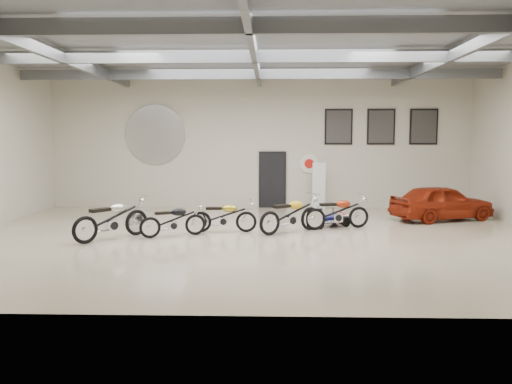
{
  "coord_description": "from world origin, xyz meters",
  "views": [
    {
      "loc": [
        0.41,
        -13.17,
        2.61
      ],
      "look_at": [
        0.0,
        1.2,
        1.1
      ],
      "focal_mm": 35.0,
      "sensor_mm": 36.0,
      "label": 1
    }
  ],
  "objects_px": {
    "motorcycle_silver": "(112,218)",
    "go_kart": "(331,216)",
    "vintage_car": "(442,202)",
    "banner_stand": "(319,186)",
    "motorcycle_black": "(173,220)",
    "motorcycle_red": "(337,212)",
    "motorcycle_gold": "(224,216)",
    "motorcycle_yellow": "(291,214)"
  },
  "relations": [
    {
      "from": "banner_stand",
      "to": "motorcycle_black",
      "type": "bearing_deg",
      "value": -129.61
    },
    {
      "from": "motorcycle_gold",
      "to": "vintage_car",
      "type": "height_order",
      "value": "vintage_car"
    },
    {
      "from": "banner_stand",
      "to": "vintage_car",
      "type": "bearing_deg",
      "value": -32.98
    },
    {
      "from": "banner_stand",
      "to": "motorcycle_yellow",
      "type": "xyz_separation_m",
      "value": [
        -1.25,
        -4.77,
        -0.36
      ]
    },
    {
      "from": "motorcycle_silver",
      "to": "motorcycle_yellow",
      "type": "relative_size",
      "value": 1.05
    },
    {
      "from": "motorcycle_gold",
      "to": "go_kart",
      "type": "relative_size",
      "value": 1.14
    },
    {
      "from": "motorcycle_gold",
      "to": "motorcycle_yellow",
      "type": "height_order",
      "value": "motorcycle_yellow"
    },
    {
      "from": "vintage_car",
      "to": "motorcycle_gold",
      "type": "bearing_deg",
      "value": 89.58
    },
    {
      "from": "banner_stand",
      "to": "go_kart",
      "type": "bearing_deg",
      "value": -89.9
    },
    {
      "from": "motorcycle_silver",
      "to": "go_kart",
      "type": "distance_m",
      "value": 6.42
    },
    {
      "from": "motorcycle_gold",
      "to": "motorcycle_yellow",
      "type": "xyz_separation_m",
      "value": [
        1.89,
        -0.0,
        0.06
      ]
    },
    {
      "from": "motorcycle_yellow",
      "to": "go_kart",
      "type": "xyz_separation_m",
      "value": [
        1.28,
        1.13,
        -0.25
      ]
    },
    {
      "from": "motorcycle_yellow",
      "to": "vintage_car",
      "type": "xyz_separation_m",
      "value": [
        5.01,
        2.36,
        0.04
      ]
    },
    {
      "from": "motorcycle_yellow",
      "to": "motorcycle_silver",
      "type": "bearing_deg",
      "value": 156.94
    },
    {
      "from": "motorcycle_black",
      "to": "motorcycle_yellow",
      "type": "height_order",
      "value": "motorcycle_yellow"
    },
    {
      "from": "motorcycle_black",
      "to": "motorcycle_red",
      "type": "height_order",
      "value": "motorcycle_red"
    },
    {
      "from": "motorcycle_gold",
      "to": "motorcycle_yellow",
      "type": "relative_size",
      "value": 0.88
    },
    {
      "from": "motorcycle_gold",
      "to": "go_kart",
      "type": "distance_m",
      "value": 3.37
    },
    {
      "from": "vintage_car",
      "to": "motorcycle_black",
      "type": "bearing_deg",
      "value": 90.98
    },
    {
      "from": "motorcycle_silver",
      "to": "go_kart",
      "type": "bearing_deg",
      "value": -29.33
    },
    {
      "from": "vintage_car",
      "to": "motorcycle_silver",
      "type": "bearing_deg",
      "value": 90.24
    },
    {
      "from": "go_kart",
      "to": "vintage_car",
      "type": "xyz_separation_m",
      "value": [
        3.73,
        1.23,
        0.29
      ]
    },
    {
      "from": "banner_stand",
      "to": "vintage_car",
      "type": "xyz_separation_m",
      "value": [
        3.76,
        -2.41,
        -0.32
      ]
    },
    {
      "from": "motorcycle_black",
      "to": "motorcycle_gold",
      "type": "xyz_separation_m",
      "value": [
        1.31,
        0.67,
        0.02
      ]
    },
    {
      "from": "banner_stand",
      "to": "go_kart",
      "type": "distance_m",
      "value": 3.69
    },
    {
      "from": "motorcycle_red",
      "to": "vintage_car",
      "type": "bearing_deg",
      "value": 9.57
    },
    {
      "from": "go_kart",
      "to": "motorcycle_silver",
      "type": "bearing_deg",
      "value": 175.26
    },
    {
      "from": "banner_stand",
      "to": "motorcycle_silver",
      "type": "height_order",
      "value": "banner_stand"
    },
    {
      "from": "motorcycle_red",
      "to": "banner_stand",
      "type": "bearing_deg",
      "value": 75.91
    },
    {
      "from": "motorcycle_red",
      "to": "go_kart",
      "type": "height_order",
      "value": "motorcycle_red"
    },
    {
      "from": "motorcycle_gold",
      "to": "motorcycle_red",
      "type": "xyz_separation_m",
      "value": [
        3.28,
        0.63,
        0.03
      ]
    },
    {
      "from": "motorcycle_silver",
      "to": "motorcycle_black",
      "type": "xyz_separation_m",
      "value": [
        1.53,
        0.42,
        -0.11
      ]
    },
    {
      "from": "motorcycle_yellow",
      "to": "vintage_car",
      "type": "height_order",
      "value": "vintage_car"
    },
    {
      "from": "motorcycle_silver",
      "to": "motorcycle_gold",
      "type": "height_order",
      "value": "motorcycle_silver"
    },
    {
      "from": "motorcycle_red",
      "to": "vintage_car",
      "type": "distance_m",
      "value": 4.02
    },
    {
      "from": "banner_stand",
      "to": "motorcycle_red",
      "type": "distance_m",
      "value": 4.17
    },
    {
      "from": "motorcycle_red",
      "to": "go_kart",
      "type": "distance_m",
      "value": 0.56
    },
    {
      "from": "banner_stand",
      "to": "motorcycle_gold",
      "type": "distance_m",
      "value": 5.73
    },
    {
      "from": "motorcycle_black",
      "to": "motorcycle_gold",
      "type": "height_order",
      "value": "motorcycle_gold"
    },
    {
      "from": "vintage_car",
      "to": "banner_stand",
      "type": "bearing_deg",
      "value": 38.06
    },
    {
      "from": "motorcycle_silver",
      "to": "motorcycle_red",
      "type": "height_order",
      "value": "motorcycle_silver"
    },
    {
      "from": "go_kart",
      "to": "motorcycle_gold",
      "type": "bearing_deg",
      "value": 174.55
    }
  ]
}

